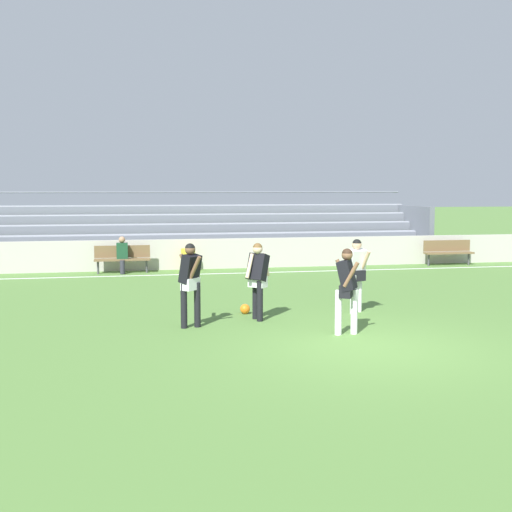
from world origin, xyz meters
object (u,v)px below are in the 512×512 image
at_px(soccer_ball, 245,309).
at_px(player_dark_deep_cover, 190,278).
at_px(bleacher_stand, 198,232).
at_px(bench_far_left, 448,250).
at_px(bench_centre_sideline, 122,256).
at_px(player_dark_wide_right, 258,275).
at_px(player_dark_dropping_back, 347,284).
at_px(trash_bin, 188,260).
at_px(player_white_wide_left, 356,269).
at_px(spectator_seated, 122,252).

bearing_deg(soccer_ball, player_dark_deep_cover, -137.82).
xyz_separation_m(bleacher_stand, player_dark_deep_cover, (-1.36, -11.98, -0.11)).
distance_m(bleacher_stand, bench_far_left, 9.31).
distance_m(bench_centre_sideline, player_dark_wide_right, 8.77).
distance_m(bleacher_stand, player_dark_dropping_back, 13.21).
bearing_deg(player_dark_dropping_back, bleacher_stand, 96.48).
xyz_separation_m(player_dark_dropping_back, soccer_ball, (-1.55, 2.33, -0.86)).
relative_size(player_dark_wide_right, soccer_ball, 7.41).
distance_m(player_dark_deep_cover, soccer_ball, 1.97).
height_order(trash_bin, player_dark_wide_right, player_dark_wide_right).
bearing_deg(player_dark_dropping_back, trash_bin, 102.09).
relative_size(player_dark_wide_right, player_white_wide_left, 0.99).
relative_size(bleacher_stand, player_white_wide_left, 10.81).
bearing_deg(spectator_seated, bench_centre_sideline, 90.00).
xyz_separation_m(bench_centre_sideline, player_dark_dropping_back, (4.32, -9.88, 0.43)).
relative_size(bench_centre_sideline, player_white_wide_left, 1.09).
bearing_deg(spectator_seated, bleacher_stand, 49.94).
bearing_deg(player_white_wide_left, spectator_seated, 123.86).
xyz_separation_m(trash_bin, spectator_seated, (-2.17, -0.27, 0.32)).
bearing_deg(player_dark_deep_cover, player_dark_dropping_back, -21.99).
relative_size(bleacher_stand, trash_bin, 23.64).
xyz_separation_m(bleacher_stand, soccer_ball, (-0.05, -10.80, -1.01)).
relative_size(player_dark_deep_cover, player_white_wide_left, 1.02).
bearing_deg(player_white_wide_left, trash_bin, 110.78).
xyz_separation_m(bench_far_left, trash_bin, (-9.37, 0.16, -0.17)).
relative_size(bench_centre_sideline, spectator_seated, 1.49).
distance_m(bleacher_stand, bench_centre_sideline, 4.34).
bearing_deg(bleacher_stand, trash_bin, -102.04).
bearing_deg(bench_far_left, player_dark_dropping_back, -126.13).
bearing_deg(trash_bin, bleacher_stand, 77.96).
relative_size(spectator_seated, soccer_ball, 5.50).
height_order(bench_far_left, player_dark_deep_cover, player_dark_deep_cover).
bearing_deg(player_dark_wide_right, player_dark_deep_cover, -161.71).
distance_m(trash_bin, player_dark_deep_cover, 8.94).
relative_size(bench_centre_sideline, soccer_ball, 8.18).
xyz_separation_m(player_dark_deep_cover, soccer_ball, (1.30, 1.18, -0.90)).
relative_size(trash_bin, spectator_seated, 0.62).
distance_m(player_dark_deep_cover, player_dark_dropping_back, 3.07).
bearing_deg(bleacher_stand, spectator_seated, -130.06).
height_order(spectator_seated, soccer_ball, spectator_seated).
bearing_deg(trash_bin, player_dark_dropping_back, -77.91).
bearing_deg(soccer_ball, bleacher_stand, 89.72).
relative_size(bleacher_stand, bench_centre_sideline, 9.91).
xyz_separation_m(bench_far_left, soccer_ball, (-8.76, -7.55, -0.44)).
bearing_deg(spectator_seated, player_dark_dropping_back, -66.16).
bearing_deg(bench_centre_sideline, player_dark_deep_cover, -80.45).
bearing_deg(player_dark_deep_cover, bleacher_stand, 83.54).
distance_m(player_dark_deep_cover, player_white_wide_left, 3.84).
xyz_separation_m(player_dark_wide_right, player_dark_deep_cover, (-1.45, -0.48, 0.04)).
distance_m(bleacher_stand, trash_bin, 3.24).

